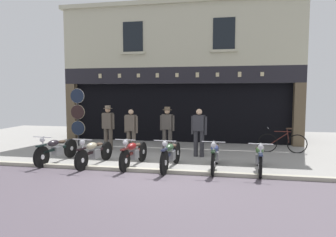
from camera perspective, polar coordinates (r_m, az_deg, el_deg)
name	(u,v)px	position (r m, az deg, el deg)	size (l,w,h in m)	color
ground	(138,185)	(7.43, -5.75, -12.58)	(22.49, 22.00, 0.18)	gray
shop_facade	(183,103)	(14.94, 2.94, 2.99)	(10.79, 4.42, 6.14)	black
motorcycle_far_left	(57,149)	(10.05, -20.53, -5.52)	(0.62, 2.06, 0.92)	black
motorcycle_left	(94,152)	(9.33, -13.90, -6.21)	(0.62, 2.01, 0.90)	black
motorcycle_center_left	(134,153)	(8.97, -6.56, -6.49)	(0.62, 1.97, 0.91)	black
motorcycle_center	(171,154)	(8.65, 0.53, -6.81)	(0.62, 2.03, 0.92)	black
motorcycle_center_right	(215,155)	(8.68, 8.97, -6.88)	(0.62, 2.08, 0.92)	black
motorcycle_right	(259,157)	(8.74, 17.05, -7.04)	(0.62, 2.04, 0.90)	black
salesman_left	(108,125)	(11.66, -11.38, -1.28)	(0.55, 0.35, 1.70)	brown
shopkeeper_center	(131,129)	(11.10, -7.07, -1.94)	(0.55, 0.30, 1.58)	brown
salesman_right	(167,127)	(11.12, -0.15, -1.57)	(0.56, 0.35, 1.67)	#47423D
assistant_far_right	(199,130)	(10.26, 5.95, -2.25)	(0.55, 0.30, 1.65)	#2D2D33
tyre_sign_pole	(78,113)	(12.79, -16.87, 1.07)	(0.61, 0.06, 2.37)	#232328
advert_board_near	(222,105)	(13.18, 10.28, 2.55)	(0.75, 0.03, 0.95)	beige
advert_board_far	(248,107)	(13.22, 15.07, 2.05)	(0.73, 0.03, 1.06)	silver
leaning_bicycle	(282,142)	(11.77, 21.04, -4.27)	(1.73, 0.50, 0.94)	black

